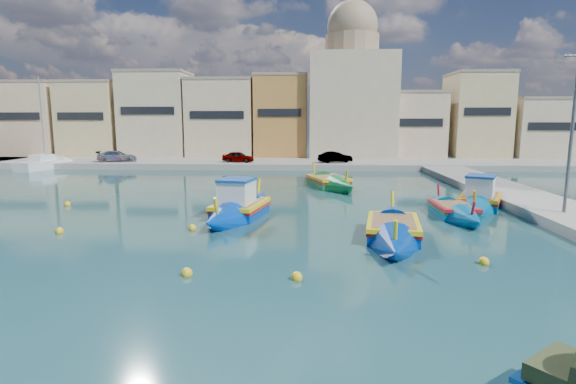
% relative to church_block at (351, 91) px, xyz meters
% --- Properties ---
extents(ground, '(160.00, 160.00, 0.00)m').
position_rel_church_block_xyz_m(ground, '(-10.00, -40.00, -8.41)').
color(ground, '#123838').
rests_on(ground, ground).
extents(north_quay, '(80.00, 8.00, 0.60)m').
position_rel_church_block_xyz_m(north_quay, '(-10.00, -8.00, -8.11)').
color(north_quay, gray).
rests_on(north_quay, ground).
extents(north_townhouses, '(83.20, 7.87, 10.19)m').
position_rel_church_block_xyz_m(north_townhouses, '(-3.32, -0.64, -3.41)').
color(north_townhouses, '#C8AE8A').
rests_on(north_townhouses, ground).
extents(church_block, '(10.00, 10.00, 19.10)m').
position_rel_church_block_xyz_m(church_block, '(0.00, 0.00, 0.00)').
color(church_block, '#BEAD8E').
rests_on(church_block, ground).
extents(quay_street_lamp, '(1.18, 0.16, 8.00)m').
position_rel_church_block_xyz_m(quay_street_lamp, '(7.44, -34.00, -4.07)').
color(quay_street_lamp, '#595B60').
rests_on(quay_street_lamp, ground).
extents(parked_cars, '(27.04, 2.53, 1.15)m').
position_rel_church_block_xyz_m(parked_cars, '(-15.20, -9.50, -7.24)').
color(parked_cars, '#4C1919').
rests_on(parked_cars, north_quay).
extents(luzzu_turquoise_cabin, '(5.75, 9.16, 2.95)m').
position_rel_church_block_xyz_m(luzzu_turquoise_cabin, '(4.87, -30.25, -8.05)').
color(luzzu_turquoise_cabin, '#005C98').
rests_on(luzzu_turquoise_cabin, ground).
extents(luzzu_blue_cabin, '(3.82, 9.06, 3.12)m').
position_rel_church_block_xyz_m(luzzu_blue_cabin, '(-8.51, -33.43, -8.03)').
color(luzzu_blue_cabin, '#0037AA').
rests_on(luzzu_blue_cabin, ground).
extents(luzzu_cyan_mid, '(1.91, 7.62, 2.25)m').
position_rel_church_block_xyz_m(luzzu_cyan_mid, '(2.58, -32.76, -8.17)').
color(luzzu_cyan_mid, '#00609D').
rests_on(luzzu_cyan_mid, ground).
extents(luzzu_green, '(5.14, 8.99, 2.76)m').
position_rel_church_block_xyz_m(luzzu_green, '(-3.53, -22.78, -8.11)').
color(luzzu_green, '#0B7533').
rests_on(luzzu_green, ground).
extents(luzzu_blue_south, '(3.48, 9.30, 2.62)m').
position_rel_church_block_xyz_m(luzzu_blue_south, '(-1.34, -37.23, -8.13)').
color(luzzu_blue_south, '#0036A3').
rests_on(luzzu_blue_south, ground).
extents(yacht_north, '(4.07, 7.80, 10.02)m').
position_rel_church_block_xyz_m(yacht_north, '(-31.62, -10.48, -8.01)').
color(yacht_north, white).
rests_on(yacht_north, ground).
extents(mooring_buoys, '(20.61, 21.32, 0.36)m').
position_rel_church_block_xyz_m(mooring_buoys, '(-8.97, -36.03, -8.33)').
color(mooring_buoys, yellow).
rests_on(mooring_buoys, ground).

